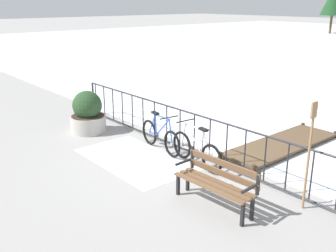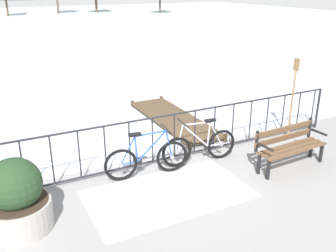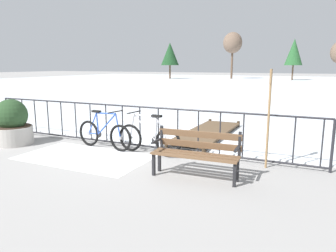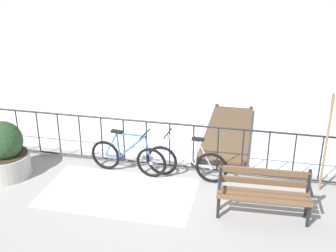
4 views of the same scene
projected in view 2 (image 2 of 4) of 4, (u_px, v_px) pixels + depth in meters
The scene contains 10 objects.
ground_plane at pixel (164, 162), 8.00m from camera, with size 160.00×160.00×0.00m, color gray.
frozen_pond at pixel (14, 27), 31.56m from camera, with size 80.00×56.00×0.03m, color silver.
snow_patch at pixel (168, 194), 6.79m from camera, with size 2.93×1.67×0.01m, color white.
railing_fence at pixel (164, 138), 7.80m from camera, with size 9.06×0.06×1.07m.
bicycle_near_railing at pixel (147, 159), 7.31m from camera, with size 1.71×0.52×0.97m.
bicycle_second at pixel (200, 146), 7.87m from camera, with size 1.71×0.52×0.97m.
park_bench at pixel (289, 143), 7.66m from camera, with size 1.62×0.56×0.89m.
planter_with_shrub at pixel (17, 199), 5.68m from camera, with size 1.00×1.00×1.19m.
oar_upright at pixel (293, 94), 8.82m from camera, with size 0.04×0.16×1.98m.
wooden_dock at pixel (173, 118), 10.23m from camera, with size 1.10×3.62×0.20m.
Camera 2 is at (-3.19, -6.43, 3.61)m, focal length 39.87 mm.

